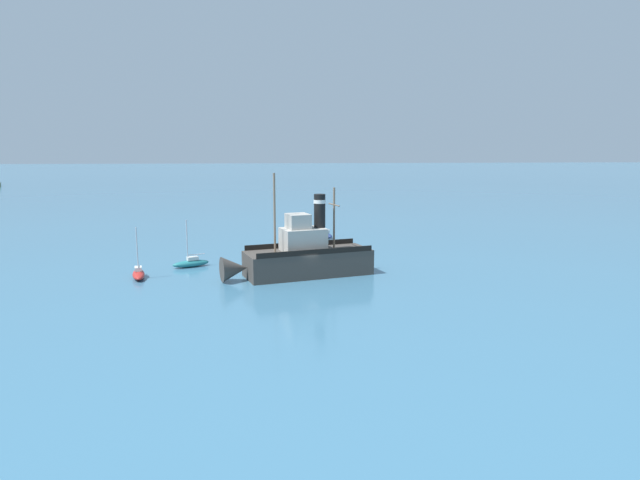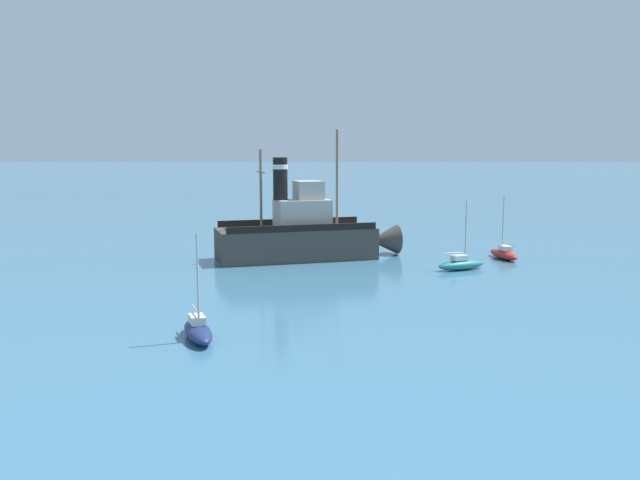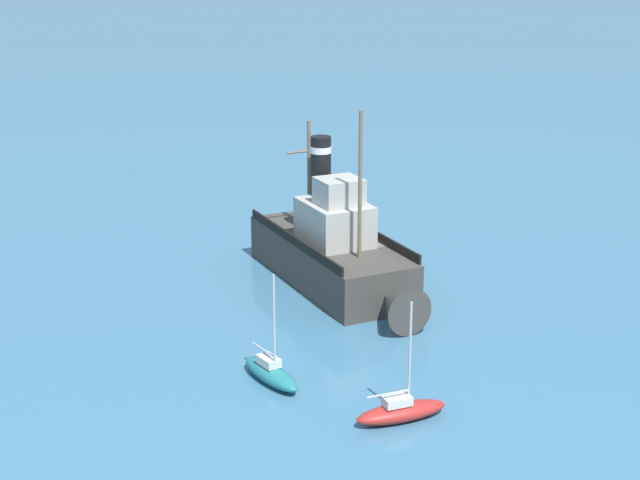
% 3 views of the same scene
% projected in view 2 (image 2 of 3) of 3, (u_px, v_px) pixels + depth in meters
% --- Properties ---
extents(ground_plane, '(600.00, 600.00, 0.00)m').
position_uv_depth(ground_plane, '(302.00, 256.00, 53.60)').
color(ground_plane, teal).
extents(old_tugboat, '(7.70, 14.76, 9.90)m').
position_uv_depth(old_tugboat, '(304.00, 235.00, 52.15)').
color(old_tugboat, '#423D38').
rests_on(old_tugboat, ground).
extents(sailboat_red, '(3.95, 1.96, 4.90)m').
position_uv_depth(sailboat_red, '(504.00, 253.00, 52.17)').
color(sailboat_red, '#B22823').
rests_on(sailboat_red, ground).
extents(sailboat_navy, '(3.95, 2.35, 4.90)m').
position_uv_depth(sailboat_navy, '(198.00, 330.00, 30.63)').
color(sailboat_navy, navy).
rests_on(sailboat_navy, ground).
extents(sailboat_teal, '(2.63, 3.90, 4.90)m').
position_uv_depth(sailboat_teal, '(461.00, 264.00, 47.62)').
color(sailboat_teal, '#23757A').
rests_on(sailboat_teal, ground).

